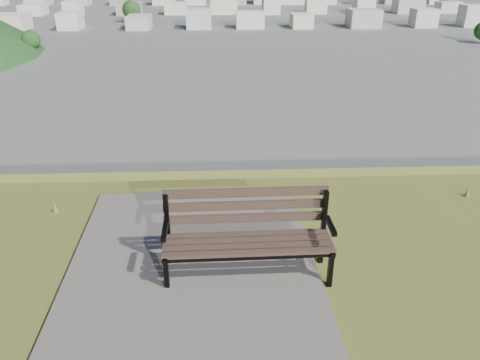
{
  "coord_description": "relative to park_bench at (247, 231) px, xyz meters",
  "views": [
    {
      "loc": [
        -1.45,
        -3.12,
        28.45
      ],
      "look_at": [
        -1.16,
        3.34,
        25.3
      ],
      "focal_mm": 35.0,
      "sensor_mm": 36.0,
      "label": 1
    }
  ],
  "objects": [
    {
      "name": "gravel_patch",
      "position": [
        -0.64,
        -0.14,
        -0.53
      ],
      "size": [
        3.04,
        4.28,
        0.08
      ],
      "primitive_type": "cube",
      "rotation": [
        0.0,
        0.0,
        0.02
      ],
      "color": "#69625B",
      "rests_on": "hilltop_mesa"
    },
    {
      "name": "park_bench",
      "position": [
        0.0,
        0.0,
        0.0
      ],
      "size": [
        1.94,
        0.65,
        1.01
      ],
      "rotation": [
        0.0,
        0.0,
        0.02
      ],
      "color": "#443227",
      "rests_on": "hilltop_mesa"
    }
  ]
}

